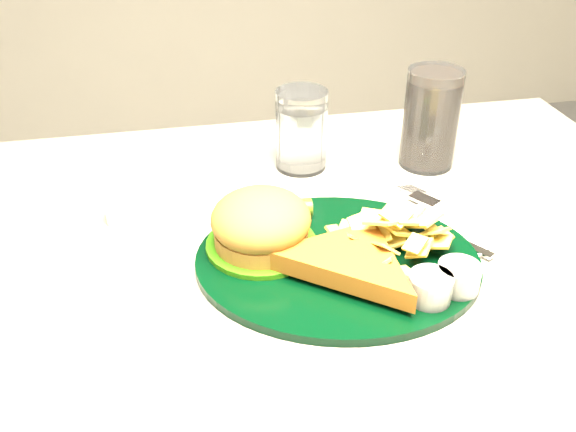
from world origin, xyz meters
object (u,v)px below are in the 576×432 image
water_glass (301,130)px  fork_napkin (442,230)px  cola_glass (431,119)px  dinner_plate (338,238)px

water_glass → fork_napkin: size_ratio=0.70×
cola_glass → fork_napkin: 0.21m
water_glass → cola_glass: bearing=-9.1°
fork_napkin → cola_glass: bearing=41.6°
cola_glass → water_glass: bearing=170.9°
dinner_plate → water_glass: water_glass is taller
dinner_plate → cola_glass: 0.31m
water_glass → fork_napkin: 0.27m
water_glass → cola_glass: cola_glass is taller
cola_glass → dinner_plate: bearing=-131.9°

